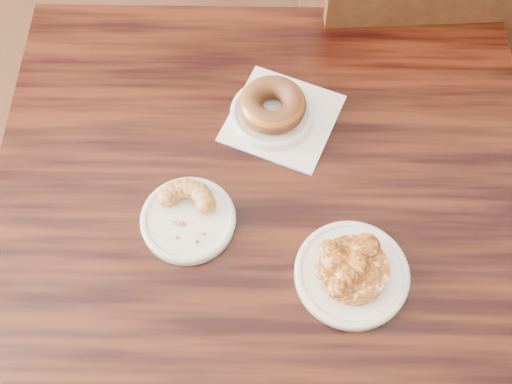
{
  "coord_description": "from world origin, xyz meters",
  "views": [
    {
      "loc": [
        -0.2,
        -0.51,
        1.66
      ],
      "look_at": [
        -0.21,
        -0.04,
        0.8
      ],
      "focal_mm": 45.0,
      "sensor_mm": 36.0,
      "label": 1
    }
  ],
  "objects_px": {
    "cruller_fragment": "(187,214)",
    "chair_far": "(390,49)",
    "cafe_table": "(263,295)",
    "apple_fritter": "(354,268)",
    "glazed_donut": "(272,105)"
  },
  "relations": [
    {
      "from": "chair_far",
      "to": "cruller_fragment",
      "type": "bearing_deg",
      "value": 52.13
    },
    {
      "from": "apple_fritter",
      "to": "cafe_table",
      "type": "bearing_deg",
      "value": 142.88
    },
    {
      "from": "cafe_table",
      "to": "apple_fritter",
      "type": "distance_m",
      "value": 0.44
    },
    {
      "from": "apple_fritter",
      "to": "glazed_donut",
      "type": "bearing_deg",
      "value": 113.16
    },
    {
      "from": "cafe_table",
      "to": "chair_far",
      "type": "bearing_deg",
      "value": 63.56
    },
    {
      "from": "cafe_table",
      "to": "chair_far",
      "type": "xyz_separation_m",
      "value": [
        0.3,
        0.61,
        0.08
      ]
    },
    {
      "from": "chair_far",
      "to": "cruller_fragment",
      "type": "relative_size",
      "value": 8.36
    },
    {
      "from": "cruller_fragment",
      "to": "cafe_table",
      "type": "bearing_deg",
      "value": 7.04
    },
    {
      "from": "cafe_table",
      "to": "apple_fritter",
      "type": "relative_size",
      "value": 6.28
    },
    {
      "from": "chair_far",
      "to": "cruller_fragment",
      "type": "xyz_separation_m",
      "value": [
        -0.42,
        -0.63,
        0.33
      ]
    },
    {
      "from": "glazed_donut",
      "to": "cruller_fragment",
      "type": "height_order",
      "value": "glazed_donut"
    },
    {
      "from": "cruller_fragment",
      "to": "chair_far",
      "type": "bearing_deg",
      "value": 56.24
    },
    {
      "from": "apple_fritter",
      "to": "cruller_fragment",
      "type": "distance_m",
      "value": 0.27
    },
    {
      "from": "cafe_table",
      "to": "chair_far",
      "type": "relative_size",
      "value": 0.99
    },
    {
      "from": "cafe_table",
      "to": "cruller_fragment",
      "type": "distance_m",
      "value": 0.42
    }
  ]
}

